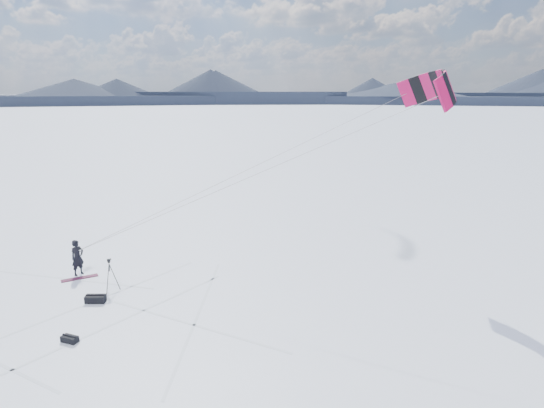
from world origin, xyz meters
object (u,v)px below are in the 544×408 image
(snowboard, at_px, (80,278))
(snowkiter, at_px, (79,275))
(gear_bag_b, at_px, (70,339))
(gear_bag_a, at_px, (96,299))
(tripod, at_px, (110,270))

(snowboard, bearing_deg, snowkiter, 84.70)
(snowboard, bearing_deg, gear_bag_b, -99.98)
(snowkiter, xyz_separation_m, snowboard, (0.32, -0.41, 0.02))
(snowboard, distance_m, gear_bag_b, 6.07)
(snowkiter, bearing_deg, gear_bag_a, -112.93)
(snowkiter, distance_m, gear_bag_a, 3.61)
(snowboard, height_order, gear_bag_a, gear_bag_a)
(snowkiter, height_order, snowboard, snowkiter)
(tripod, bearing_deg, snowkiter, 122.67)
(snowboard, xyz_separation_m, gear_bag_a, (2.32, -2.03, 0.14))
(snowboard, relative_size, gear_bag_b, 2.60)
(gear_bag_a, bearing_deg, gear_bag_b, -85.76)
(gear_bag_a, relative_size, gear_bag_b, 1.41)
(gear_bag_b, bearing_deg, snowboard, 130.10)
(snowkiter, xyz_separation_m, tripod, (2.61, -1.23, 0.98))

